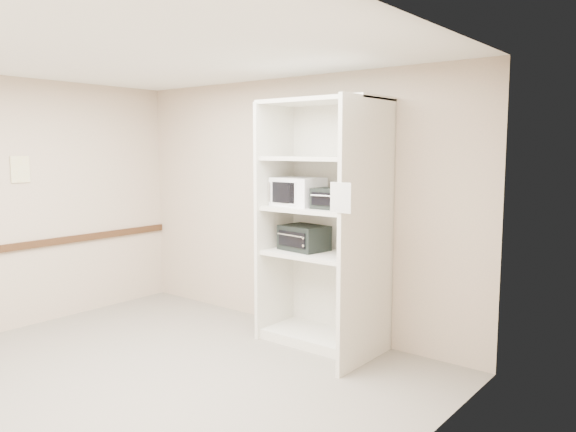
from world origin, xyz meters
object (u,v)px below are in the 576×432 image
Objects in this scene: toaster_oven_lower at (304,238)px; microwave at (298,192)px; toaster_oven_upper at (332,199)px; shelving_unit at (327,233)px.

microwave is at bearing -161.24° from toaster_oven_lower.
toaster_oven_lower is (0.07, 0.01, -0.47)m from microwave.
toaster_oven_upper is 0.57m from toaster_oven_lower.
shelving_unit is 5.35× the size of toaster_oven_lower.
toaster_oven_upper is at bearing -1.97° from microwave.
toaster_oven_upper reaches higher than toaster_oven_lower.
toaster_oven_lower is (-0.30, 0.03, -0.09)m from shelving_unit.
microwave is 1.37× the size of toaster_oven_upper.
toaster_oven_lower is at bearing 170.61° from toaster_oven_upper.
shelving_unit is 0.31m from toaster_oven_lower.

